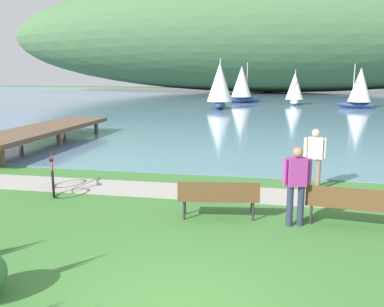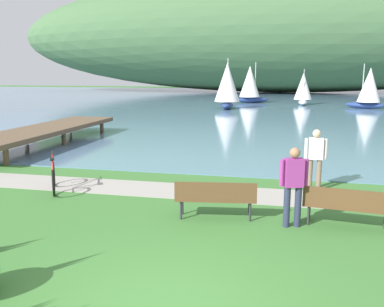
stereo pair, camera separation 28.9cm
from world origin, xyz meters
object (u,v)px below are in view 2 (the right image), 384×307
Objects in this scene: park_bench_further_along at (347,204)px; person_at_shoreline at (315,156)px; sailboat_toward_hillside at (227,85)px; park_bench_near_camera at (216,196)px; sailboat_far_off at (250,84)px; bicycle_leaning_near_bench at (53,177)px; sailboat_mid_bay at (369,88)px; sailboat_nearest_to_shore at (303,88)px; person_on_the_grass at (293,182)px.

person_at_shoreline is at bearing 99.16° from park_bench_further_along.
park_bench_near_camera is at bearing -83.01° from sailboat_toward_hillside.
sailboat_far_off reaches higher than park_bench_further_along.
person_at_shoreline is at bearing -82.69° from sailboat_far_off.
sailboat_far_off is at bearing 85.83° from bicycle_leaning_near_bench.
park_bench_near_camera is at bearing -106.10° from sailboat_mid_bay.
sailboat_far_off reaches higher than bicycle_leaning_near_bench.
park_bench_near_camera is 0.40× the size of sailboat_toward_hillside.
park_bench_near_camera is 1.19× the size of bicycle_leaning_near_bench.
person_at_shoreline is at bearing -103.34° from sailboat_mid_bay.
sailboat_nearest_to_shore is (8.26, 34.51, 1.35)m from bicycle_leaning_near_bench.
sailboat_toward_hillside is at bearing 87.54° from bicycle_leaning_near_bench.
sailboat_mid_bay reaches higher than park_bench_further_along.
sailboat_mid_bay is (5.67, -3.85, 0.21)m from sailboat_nearest_to_shore.
bicycle_leaning_near_bench is at bearing -166.97° from person_at_shoreline.
sailboat_far_off reaches higher than sailboat_nearest_to_shore.
sailboat_nearest_to_shore is at bearing 44.21° from sailboat_toward_hillside.
sailboat_mid_bay is 0.92× the size of sailboat_far_off.
sailboat_nearest_to_shore reaches higher than park_bench_further_along.
park_bench_near_camera is 0.42× the size of sailboat_far_off.
sailboat_mid_bay is (6.43, 31.85, 1.44)m from park_bench_further_along.
sailboat_nearest_to_shore is (1.21, 32.87, 0.77)m from person_at_shoreline.
person_at_shoreline reaches higher than park_bench_near_camera.
park_bench_near_camera is 33.23m from sailboat_mid_bay.
sailboat_mid_bay reaches higher than person_on_the_grass.
sailboat_mid_bay is at bearing 13.39° from sailboat_toward_hillside.
sailboat_far_off is (1.45, 8.47, -0.07)m from sailboat_toward_hillside.
sailboat_nearest_to_shore is (0.75, 35.70, 1.23)m from park_bench_further_along.
person_at_shoreline is 26.67m from sailboat_toward_hillside.
park_bench_near_camera is 37.42m from sailboat_far_off.
person_at_shoreline is 1.00× the size of person_on_the_grass.
park_bench_further_along is (2.78, 0.04, 0.00)m from park_bench_near_camera.
bicycle_leaning_near_bench is 0.38× the size of sailboat_mid_bay.
sailboat_nearest_to_shore reaches higher than bicycle_leaning_near_bench.
sailboat_far_off is (-5.63, 1.59, 0.37)m from sailboat_nearest_to_shore.
sailboat_toward_hillside reaches higher than park_bench_further_along.
person_at_shoreline reaches higher than park_bench_further_along.
sailboat_mid_bay is at bearing -34.16° from sailboat_nearest_to_shore.
person_at_shoreline is (7.05, 1.63, 0.58)m from bicycle_leaning_near_bench.
person_on_the_grass is at bearing -11.95° from bicycle_leaning_near_bench.
park_bench_further_along is 7.60m from bicycle_leaning_near_bench.
sailboat_mid_bay is at bearing 65.56° from bicycle_leaning_near_bench.
bicycle_leaning_near_bench is at bearing 168.05° from person_on_the_grass.
person_at_shoreline is at bearing -92.11° from sailboat_nearest_to_shore.
sailboat_mid_bay is 13.10m from sailboat_toward_hillside.
sailboat_far_off reaches higher than sailboat_mid_bay.
sailboat_far_off is (-2.09, 37.33, 1.60)m from park_bench_near_camera.
sailboat_far_off is at bearing 154.32° from sailboat_mid_bay.
person_at_shoreline is at bearing 77.45° from person_on_the_grass.
person_on_the_grass is 0.47× the size of sailboat_nearest_to_shore.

